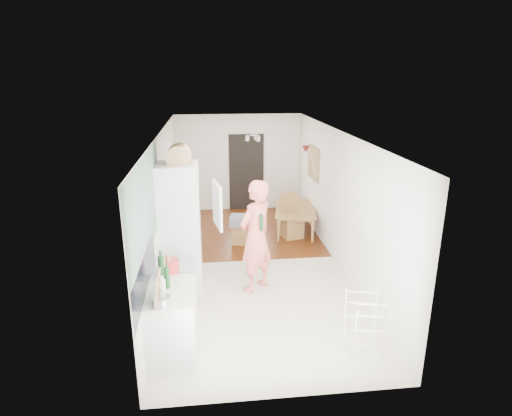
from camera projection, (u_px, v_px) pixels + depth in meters
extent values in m
cube|color=beige|center=(253.00, 265.00, 8.13)|extent=(3.20, 7.00, 0.01)
cube|color=#602A14|center=(244.00, 230.00, 9.88)|extent=(3.20, 3.30, 0.01)
cube|color=slate|center=(146.00, 206.00, 5.51)|extent=(0.02, 3.00, 1.30)
cube|color=black|center=(145.00, 275.00, 5.20)|extent=(0.02, 1.90, 0.50)
cube|color=black|center=(246.00, 173.00, 11.14)|extent=(0.90, 0.04, 2.00)
cube|color=silver|center=(172.00, 325.00, 5.45)|extent=(0.60, 0.90, 0.86)
cube|color=#F1EACE|center=(170.00, 292.00, 5.31)|extent=(0.62, 0.92, 0.06)
cube|color=silver|center=(176.00, 295.00, 6.16)|extent=(0.60, 0.60, 0.88)
cube|color=#B8B8BA|center=(174.00, 266.00, 6.02)|extent=(0.60, 0.60, 0.04)
cube|color=silver|center=(180.00, 229.00, 6.93)|extent=(0.66, 0.66, 2.15)
cube|color=silver|center=(217.00, 205.00, 6.57)|extent=(0.14, 0.56, 0.70)
cube|color=white|center=(198.00, 200.00, 6.82)|extent=(0.02, 0.52, 0.66)
cube|color=tan|center=(314.00, 163.00, 9.63)|extent=(0.03, 0.90, 0.70)
cube|color=olive|center=(313.00, 163.00, 9.63)|extent=(0.00, 0.94, 0.74)
cone|color=maroon|center=(306.00, 149.00, 10.18)|extent=(0.18, 0.18, 0.16)
imported|color=#F46F63|center=(256.00, 227.00, 6.91)|extent=(0.96, 0.95, 2.23)
imported|color=olive|center=(297.00, 221.00, 9.82)|extent=(1.01, 1.47, 0.47)
cube|color=slate|center=(240.00, 220.00, 9.00)|extent=(0.48, 0.48, 0.19)
cylinder|color=red|center=(169.00, 266.00, 5.79)|extent=(0.30, 0.30, 0.16)
cylinder|color=#B8B8BA|center=(162.00, 301.00, 4.95)|extent=(0.26, 0.26, 0.11)
cylinder|color=#17421A|center=(261.00, 222.00, 6.74)|extent=(0.06, 0.06, 0.27)
cylinder|color=#17421A|center=(161.00, 268.00, 5.53)|extent=(0.09, 0.09, 0.32)
cylinder|color=#17421A|center=(167.00, 278.00, 5.32)|extent=(0.07, 0.07, 0.27)
cylinder|color=silver|center=(162.00, 287.00, 5.17)|extent=(0.09, 0.09, 0.20)
cylinder|color=tan|center=(168.00, 265.00, 5.77)|extent=(0.05, 0.05, 0.20)
cylinder|color=tan|center=(164.00, 268.00, 5.67)|extent=(0.06, 0.06, 0.20)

